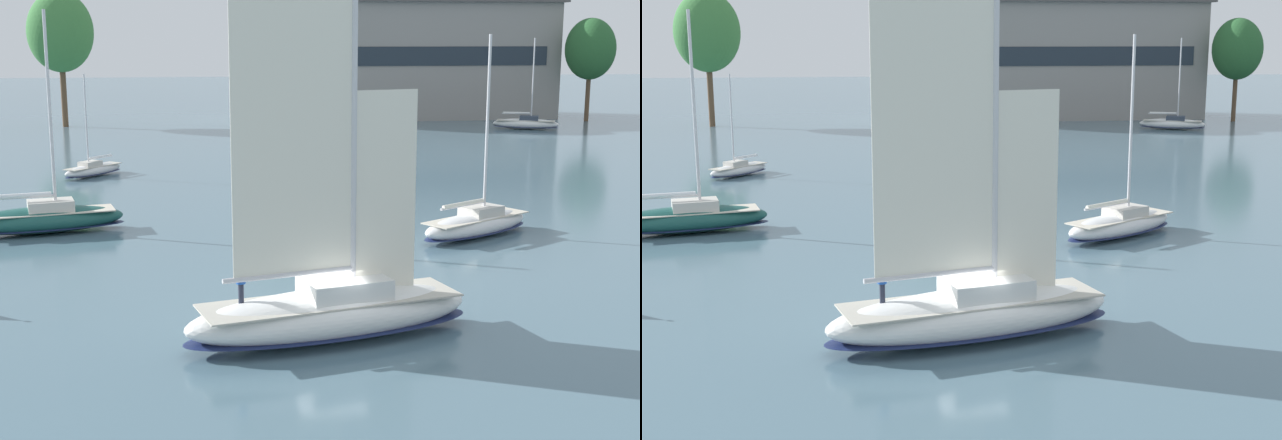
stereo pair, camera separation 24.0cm
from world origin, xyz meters
The scene contains 10 objects.
ground_plane centered at (0.00, 0.00, 0.00)m, with size 400.00×400.00×0.00m, color slate.
waterfront_building centered at (21.52, 86.15, 7.82)m, with size 41.20×13.36×15.56m.
tree_shore_left centered at (-20.81, 79.09, 11.12)m, with size 7.72×7.72×15.89m.
tree_shore_center centered at (5.43, 80.60, 12.88)m, with size 8.94×8.94×18.41m.
tree_shore_right centered at (44.20, 77.46, 9.03)m, with size 6.27×6.27×12.90m.
sailboat_main centered at (0.02, 0.01, 1.19)m, with size 11.57×5.78×15.31m.
sailboat_moored_near_marina centered at (-13.52, 19.67, 0.84)m, with size 9.31×4.53×12.34m.
sailboat_moored_mid_channel centered at (10.43, 15.63, 0.75)m, with size 7.95×6.22×11.02m.
sailboat_moored_far_slip centered at (-13.15, 40.09, 0.55)m, with size 4.89×5.55×8.00m.
sailboat_moored_outer_mooring centered at (33.01, 68.95, 0.71)m, with size 7.83×5.05×10.48m.
Camera 2 is at (-4.27, -31.09, 11.12)m, focal length 50.00 mm.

